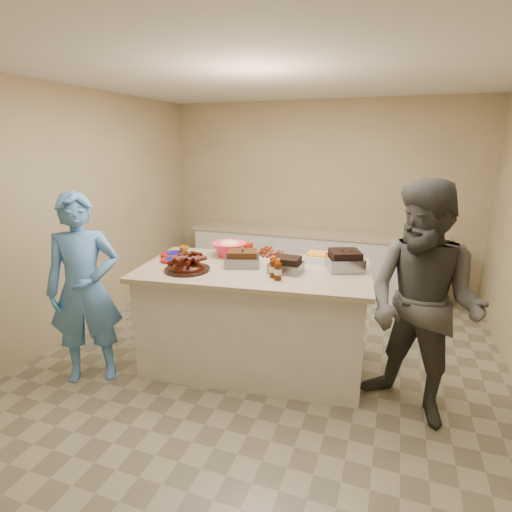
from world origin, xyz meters
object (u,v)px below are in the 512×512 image
(mustard_bottle, at_px, (231,262))
(guest_gray, at_px, (409,412))
(rib_platter, at_px, (187,270))
(plastic_cup, at_px, (184,255))
(island, at_px, (254,363))
(coleslaw_bowl, at_px, (230,256))
(roasting_pan, at_px, (344,269))
(bbq_bottle_b, at_px, (273,277))
(bbq_bottle_a, at_px, (278,280))
(guest_blue, at_px, (95,375))

(mustard_bottle, bearing_deg, guest_gray, -12.46)
(rib_platter, bearing_deg, plastic_cup, 122.19)
(mustard_bottle, xyz_separation_m, plastic_cup, (-0.55, 0.07, 0.00))
(island, distance_m, rib_platter, 1.17)
(coleslaw_bowl, bearing_deg, guest_gray, -17.76)
(rib_platter, height_order, roasting_pan, rib_platter)
(plastic_cup, distance_m, guest_gray, 2.52)
(mustard_bottle, relative_size, guest_gray, 0.07)
(bbq_bottle_b, distance_m, plastic_cup, 1.13)
(roasting_pan, bearing_deg, bbq_bottle_b, -163.28)
(coleslaw_bowl, distance_m, bbq_bottle_a, 0.87)
(roasting_pan, height_order, plastic_cup, roasting_pan)
(coleslaw_bowl, distance_m, plastic_cup, 0.47)
(rib_platter, height_order, bbq_bottle_b, bbq_bottle_b)
(mustard_bottle, xyz_separation_m, guest_gray, (1.71, -0.38, -1.00))
(guest_blue, bearing_deg, island, -4.07)
(rib_platter, xyz_separation_m, guest_blue, (-0.80, -0.42, -1.00))
(coleslaw_bowl, height_order, mustard_bottle, coleslaw_bowl)
(coleslaw_bowl, xyz_separation_m, guest_gray, (1.82, -0.58, -1.00))
(bbq_bottle_b, xyz_separation_m, guest_blue, (-1.59, -0.50, -1.00))
(bbq_bottle_b, relative_size, guest_blue, 0.11)
(bbq_bottle_b, distance_m, mustard_bottle, 0.59)
(rib_platter, distance_m, mustard_bottle, 0.46)
(rib_platter, bearing_deg, coleslaw_bowl, 73.53)
(roasting_pan, relative_size, bbq_bottle_b, 1.62)
(roasting_pan, height_order, bbq_bottle_b, bbq_bottle_b)
(bbq_bottle_b, height_order, plastic_cup, bbq_bottle_b)
(rib_platter, relative_size, bbq_bottle_b, 2.19)
(island, xyz_separation_m, plastic_cup, (-0.82, 0.16, 1.00))
(roasting_pan, bearing_deg, plastic_cup, 161.08)
(bbq_bottle_b, height_order, guest_gray, bbq_bottle_b)
(rib_platter, bearing_deg, roasting_pan, 20.63)
(coleslaw_bowl, distance_m, guest_gray, 2.15)
(coleslaw_bowl, bearing_deg, plastic_cup, -163.02)
(bbq_bottle_a, bearing_deg, roasting_pan, 44.11)
(mustard_bottle, xyz_separation_m, guest_blue, (-1.08, -0.79, -1.00))
(roasting_pan, height_order, guest_blue, roasting_pan)
(rib_platter, distance_m, bbq_bottle_b, 0.79)
(island, bearing_deg, guest_gray, -17.72)
(bbq_bottle_a, height_order, mustard_bottle, bbq_bottle_a)
(bbq_bottle_a, distance_m, mustard_bottle, 0.67)
(bbq_bottle_a, bearing_deg, island, 140.06)
(bbq_bottle_b, bearing_deg, mustard_bottle, 150.17)
(mustard_bottle, distance_m, plastic_cup, 0.56)
(plastic_cup, height_order, guest_gray, plastic_cup)
(island, xyz_separation_m, roasting_pan, (0.79, 0.23, 1.00))
(rib_platter, distance_m, guest_blue, 1.35)
(rib_platter, distance_m, plastic_cup, 0.52)
(rib_platter, bearing_deg, island, 27.10)
(plastic_cup, bearing_deg, mustard_bottle, -6.93)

